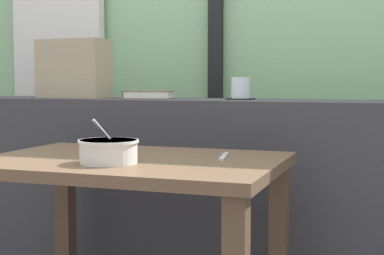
# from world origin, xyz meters

# --- Properties ---
(curtain_left_panel) EXTENTS (0.56, 0.06, 2.50)m
(curtain_left_panel) POSITION_xyz_m (-0.97, 1.17, 1.25)
(curtain_left_panel) COLOR silver
(curtain_left_panel) RESTS_ON ground
(window_divider_post) EXTENTS (0.07, 0.05, 2.60)m
(window_divider_post) POSITION_xyz_m (-0.04, 1.20, 1.30)
(window_divider_post) COLOR black
(window_divider_post) RESTS_ON ground
(dark_console_ledge) EXTENTS (2.80, 0.36, 0.85)m
(dark_console_ledge) POSITION_xyz_m (0.00, 0.55, 0.42)
(dark_console_ledge) COLOR #38383D
(dark_console_ledge) RESTS_ON ground
(breakfast_table) EXTENTS (0.94, 0.67, 0.68)m
(breakfast_table) POSITION_xyz_m (0.07, -0.07, 0.56)
(breakfast_table) COLOR brown
(breakfast_table) RESTS_ON ground
(coaster_square) EXTENTS (0.10, 0.10, 0.00)m
(coaster_square) POSITION_xyz_m (0.26, 0.59, 0.85)
(coaster_square) COLOR black
(coaster_square) RESTS_ON dark_console_ledge
(juice_glass) EXTENTS (0.08, 0.08, 0.09)m
(juice_glass) POSITION_xyz_m (0.26, 0.59, 0.89)
(juice_glass) COLOR white
(juice_glass) RESTS_ON coaster_square
(closed_book) EXTENTS (0.23, 0.17, 0.03)m
(closed_book) POSITION_xyz_m (-0.16, 0.59, 0.87)
(closed_book) COLOR brown
(closed_book) RESTS_ON dark_console_ledge
(throw_pillow) EXTENTS (0.33, 0.16, 0.26)m
(throw_pillow) POSITION_xyz_m (-0.50, 0.55, 0.98)
(throw_pillow) COLOR tan
(throw_pillow) RESTS_ON dark_console_ledge
(soup_bowl) EXTENTS (0.18, 0.18, 0.13)m
(soup_bowl) POSITION_xyz_m (0.06, -0.20, 0.72)
(soup_bowl) COLOR silver
(soup_bowl) RESTS_ON breakfast_table
(fork_utensil) EXTENTS (0.05, 0.17, 0.01)m
(fork_utensil) POSITION_xyz_m (0.34, 0.05, 0.68)
(fork_utensil) COLOR silver
(fork_utensil) RESTS_ON breakfast_table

